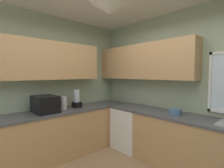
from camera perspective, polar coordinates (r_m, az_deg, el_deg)
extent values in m
cube|color=#9EAD8E|center=(3.28, 22.41, -0.44)|extent=(3.81, 0.06, 2.69)
cube|color=#9EAD8E|center=(3.48, -21.85, -0.21)|extent=(0.06, 3.53, 2.69)
cube|color=white|center=(3.05, 30.68, 0.60)|extent=(0.04, 0.04, 0.93)
cube|color=tan|center=(3.24, -24.16, 7.51)|extent=(0.32, 2.39, 0.70)
cube|color=tan|center=(3.50, 10.15, 7.44)|extent=(2.22, 0.32, 0.70)
cone|color=silver|center=(1.98, -0.86, 24.69)|extent=(0.44, 0.44, 0.14)
cube|color=tan|center=(3.36, -19.33, -16.45)|extent=(0.62, 3.11, 0.84)
cube|color=#4C4C51|center=(3.24, -19.49, -9.09)|extent=(0.65, 3.14, 0.04)
cube|color=tan|center=(3.09, 22.90, -18.34)|extent=(2.87, 0.62, 0.84)
cube|color=#4C4C51|center=(2.96, 23.10, -10.37)|extent=(2.90, 0.65, 0.04)
cube|color=white|center=(3.62, 6.31, -14.84)|extent=(0.60, 0.60, 0.84)
cube|color=black|center=(3.15, -21.98, -6.42)|extent=(0.48, 0.36, 0.29)
cylinder|color=#B7B7BC|center=(3.27, -16.25, -6.28)|extent=(0.12, 0.12, 0.25)
cylinder|color=#4C7099|center=(2.99, 20.95, -8.87)|extent=(0.20, 0.20, 0.09)
cube|color=black|center=(3.44, -12.00, -6.96)|extent=(0.15, 0.15, 0.11)
cylinder|color=#B2BCC6|center=(3.41, -12.03, -3.98)|extent=(0.12, 0.12, 0.25)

